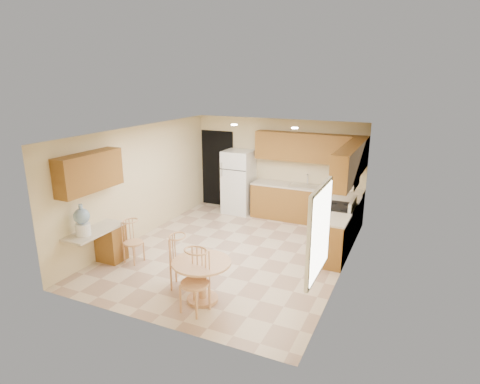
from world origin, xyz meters
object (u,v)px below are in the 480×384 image
at_px(refrigerator, 238,182).
at_px(chair_desk, 130,239).
at_px(chair_table_b, 191,278).
at_px(stove, 337,226).
at_px(dining_table, 202,275).
at_px(water_crock, 82,221).
at_px(chair_table_a, 178,258).

height_order(refrigerator, chair_desk, refrigerator).
bearing_deg(chair_table_b, stove, -103.56).
bearing_deg(dining_table, water_crock, -177.93).
relative_size(refrigerator, stove, 1.53).
bearing_deg(chair_desk, dining_table, 79.61).
distance_m(refrigerator, water_crock, 4.50).
distance_m(refrigerator, chair_table_b, 4.90).
height_order(chair_table_b, chair_desk, chair_table_b).
height_order(stove, dining_table, stove).
relative_size(chair_table_a, chair_table_b, 0.94).
xyz_separation_m(chair_table_b, chair_desk, (-1.99, 1.02, -0.10)).
distance_m(stove, chair_desk, 4.26).
relative_size(chair_table_a, chair_desk, 1.11).
relative_size(dining_table, chair_table_a, 1.01).
bearing_deg(chair_table_a, water_crock, -99.48).
relative_size(dining_table, chair_table_b, 0.94).
bearing_deg(dining_table, refrigerator, 107.31).
xyz_separation_m(stove, chair_desk, (-3.47, -2.46, 0.05)).
height_order(refrigerator, dining_table, refrigerator).
bearing_deg(stove, chair_table_b, -113.18).
height_order(chair_table_a, water_crock, water_crock).
bearing_deg(chair_table_a, stove, 127.19).
bearing_deg(chair_table_a, chair_table_b, 29.47).
bearing_deg(refrigerator, water_crock, -103.49).
distance_m(chair_table_a, chair_desk, 1.46).
distance_m(refrigerator, dining_table, 4.51).
distance_m(chair_table_a, chair_table_b, 0.83).
relative_size(chair_table_a, water_crock, 1.60).
bearing_deg(chair_table_b, dining_table, -73.37).
distance_m(stove, dining_table, 3.43).
height_order(refrigerator, water_crock, refrigerator).
bearing_deg(refrigerator, stove, -22.99).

